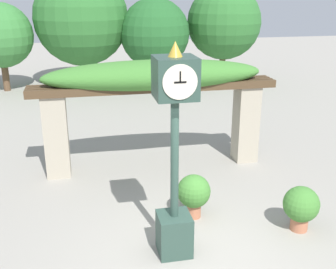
{
  "coord_description": "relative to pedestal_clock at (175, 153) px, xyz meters",
  "views": [
    {
      "loc": [
        -1.64,
        -5.6,
        4.16
      ],
      "look_at": [
        -0.32,
        0.73,
        1.9
      ],
      "focal_mm": 45.0,
      "sensor_mm": 36.0,
      "label": 1
    }
  ],
  "objects": [
    {
      "name": "pergola",
      "position": [
        0.32,
        3.56,
        0.22
      ],
      "size": [
        5.73,
        1.13,
        2.63
      ],
      "color": "#A89E89",
      "rests_on": "ground"
    },
    {
      "name": "ground_plane",
      "position": [
        0.32,
        -0.23,
        -1.78
      ],
      "size": [
        60.0,
        60.0,
        0.0
      ],
      "primitive_type": "plane",
      "color": "gray"
    },
    {
      "name": "potted_plant_near_right",
      "position": [
        0.61,
        1.05,
        -1.27
      ],
      "size": [
        0.64,
        0.64,
        0.86
      ],
      "color": "#B26B4C",
      "rests_on": "ground"
    },
    {
      "name": "potted_plant_near_left",
      "position": [
        2.37,
        0.21,
        -1.29
      ],
      "size": [
        0.65,
        0.65,
        0.84
      ],
      "color": "#B26B4C",
      "rests_on": "ground"
    },
    {
      "name": "tree_line",
      "position": [
        0.51,
        12.87,
        0.91
      ],
      "size": [
        12.57,
        4.36,
        4.96
      ],
      "color": "brown",
      "rests_on": "ground"
    },
    {
      "name": "pedestal_clock",
      "position": [
        0.0,
        0.0,
        0.0
      ],
      "size": [
        0.6,
        0.65,
        3.46
      ],
      "color": "#2D473D",
      "rests_on": "ground"
    }
  ]
}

